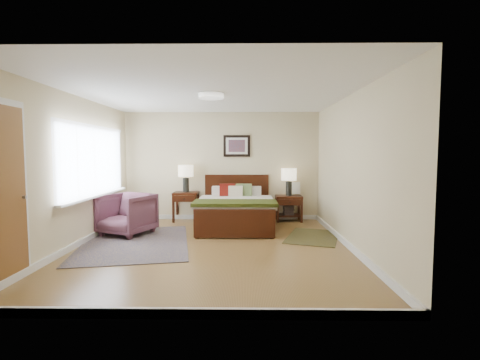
{
  "coord_description": "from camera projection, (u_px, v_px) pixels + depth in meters",
  "views": [
    {
      "loc": [
        0.54,
        -5.61,
        1.54
      ],
      "look_at": [
        0.45,
        0.85,
        1.05
      ],
      "focal_mm": 26.0,
      "sensor_mm": 36.0,
      "label": 1
    }
  ],
  "objects": [
    {
      "name": "ceil_fixture",
      "position": [
        211.0,
        96.0,
        5.53
      ],
      "size": [
        0.44,
        0.44,
        0.08
      ],
      "color": "white",
      "rests_on": "ceiling"
    },
    {
      "name": "window",
      "position": [
        95.0,
        163.0,
        6.34
      ],
      "size": [
        0.11,
        2.72,
        1.32
      ],
      "color": "silver",
      "rests_on": "left_wall"
    },
    {
      "name": "bed",
      "position": [
        236.0,
        205.0,
        7.23
      ],
      "size": [
        1.6,
        1.92,
        1.04
      ],
      "color": "#371508",
      "rests_on": "ground"
    },
    {
      "name": "armchair",
      "position": [
        127.0,
        214.0,
        6.59
      ],
      "size": [
        1.11,
        1.12,
        0.79
      ],
      "primitive_type": "imported",
      "rotation": [
        0.0,
        0.0,
        -0.4
      ],
      "color": "#5F3445",
      "rests_on": "ground"
    },
    {
      "name": "rug_persian",
      "position": [
        135.0,
        243.0,
        5.99
      ],
      "size": [
        2.19,
        2.76,
        0.01
      ],
      "primitive_type": "cube",
      "rotation": [
        0.0,
        0.0,
        0.19
      ],
      "color": "#0D1041",
      "rests_on": "ground"
    },
    {
      "name": "wall_art",
      "position": [
        237.0,
        146.0,
        8.05
      ],
      "size": [
        0.62,
        0.05,
        0.5
      ],
      "color": "black",
      "rests_on": "back_wall"
    },
    {
      "name": "nightstand_right",
      "position": [
        289.0,
        206.0,
        7.92
      ],
      "size": [
        0.59,
        0.44,
        0.59
      ],
      "color": "#371508",
      "rests_on": "ground"
    },
    {
      "name": "back_wall",
      "position": [
        222.0,
        166.0,
        8.12
      ],
      "size": [
        4.5,
        0.04,
        2.5
      ],
      "primitive_type": "cube",
      "color": "beige",
      "rests_on": "ground"
    },
    {
      "name": "floor",
      "position": [
        212.0,
        247.0,
        5.72
      ],
      "size": [
        5.0,
        5.0,
        0.0
      ],
      "primitive_type": "plane",
      "color": "brown",
      "rests_on": "ground"
    },
    {
      "name": "ceiling",
      "position": [
        211.0,
        93.0,
        5.53
      ],
      "size": [
        4.5,
        5.0,
        0.02
      ],
      "primitive_type": "cube",
      "color": "white",
      "rests_on": "back_wall"
    },
    {
      "name": "front_wall",
      "position": [
        185.0,
        186.0,
        3.13
      ],
      "size": [
        4.5,
        0.04,
        2.5
      ],
      "primitive_type": "cube",
      "color": "beige",
      "rests_on": "ground"
    },
    {
      "name": "left_wall",
      "position": [
        74.0,
        172.0,
        5.66
      ],
      "size": [
        0.04,
        5.0,
        2.5
      ],
      "primitive_type": "cube",
      "color": "beige",
      "rests_on": "ground"
    },
    {
      "name": "nightstand_left",
      "position": [
        186.0,
        198.0,
        7.93
      ],
      "size": [
        0.56,
        0.5,
        0.67
      ],
      "color": "#371508",
      "rests_on": "ground"
    },
    {
      "name": "lamp_right",
      "position": [
        289.0,
        177.0,
        7.88
      ],
      "size": [
        0.34,
        0.34,
        0.61
      ],
      "color": "black",
      "rests_on": "nightstand_right"
    },
    {
      "name": "right_wall",
      "position": [
        351.0,
        172.0,
        5.59
      ],
      "size": [
        0.04,
        5.0,
        2.5
      ],
      "primitive_type": "cube",
      "color": "beige",
      "rests_on": "ground"
    },
    {
      "name": "rug_navy",
      "position": [
        313.0,
        237.0,
        6.42
      ],
      "size": [
        1.25,
        1.54,
        0.01
      ],
      "primitive_type": "cube",
      "rotation": [
        0.0,
        0.0,
        -0.32
      ],
      "color": "black",
      "rests_on": "ground"
    },
    {
      "name": "lamp_left",
      "position": [
        186.0,
        173.0,
        7.91
      ],
      "size": [
        0.34,
        0.34,
        0.61
      ],
      "color": "black",
      "rests_on": "nightstand_left"
    },
    {
      "name": "door",
      "position": [
        0.0,
        195.0,
        3.93
      ],
      "size": [
        0.06,
        1.0,
        2.18
      ],
      "color": "silver",
      "rests_on": "ground"
    }
  ]
}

